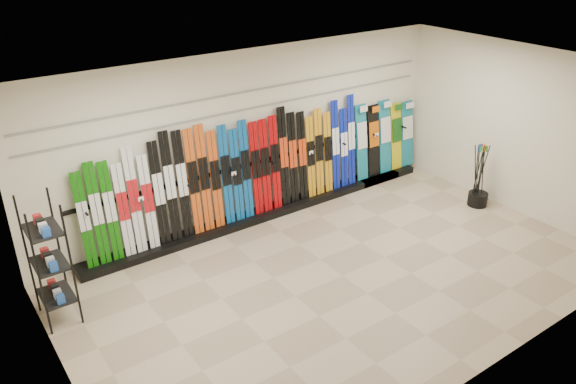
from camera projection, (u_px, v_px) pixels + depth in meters
floor at (343, 276)px, 8.50m from camera, size 8.00×8.00×0.00m
back_wall at (252, 136)px, 9.68m from camera, size 8.00×0.00×8.00m
left_wall at (51, 282)px, 5.76m from camera, size 0.00×5.00×5.00m
right_wall at (519, 130)px, 9.93m from camera, size 0.00×5.00×5.00m
ceiling at (352, 80)px, 7.19m from camera, size 8.00×8.00×0.00m
ski_rack_base at (271, 211)px, 10.26m from camera, size 8.00×0.40×0.12m
skis at (237, 174)px, 9.55m from camera, size 5.36×0.21×1.84m
snowboards at (385, 138)px, 11.47m from camera, size 1.58×0.24×1.52m
accessory_rack at (49, 261)px, 7.24m from camera, size 0.40×0.60×1.77m
pole_bin at (478, 199)px, 10.56m from camera, size 0.36×0.36×0.25m
ski_poles at (479, 175)px, 10.37m from camera, size 0.24×0.21×1.18m
slatwall_rail_0 at (252, 108)px, 9.44m from camera, size 7.60×0.02×0.03m
slatwall_rail_1 at (251, 91)px, 9.31m from camera, size 7.60×0.02×0.03m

